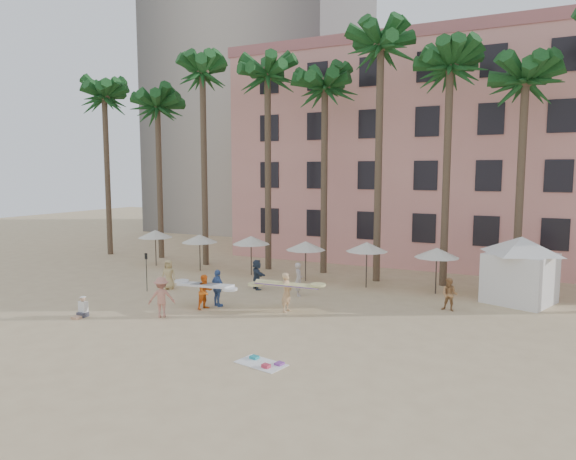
# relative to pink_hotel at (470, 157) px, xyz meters

# --- Properties ---
(ground) EXTENTS (120.00, 120.00, 0.00)m
(ground) POSITION_rel_pink_hotel_xyz_m (-7.00, -26.00, -8.00)
(ground) COLOR #D1B789
(ground) RESTS_ON ground
(pink_hotel) EXTENTS (35.00, 14.00, 16.00)m
(pink_hotel) POSITION_rel_pink_hotel_xyz_m (0.00, 0.00, 0.00)
(pink_hotel) COLOR #F4A094
(pink_hotel) RESTS_ON ground
(grey_tower) EXTENTS (22.00, 18.00, 50.00)m
(grey_tower) POSITION_rel_pink_hotel_xyz_m (-25.00, 12.00, 17.00)
(grey_tower) COLOR #A89E8E
(grey_tower) RESTS_ON ground
(palm_row) EXTENTS (44.40, 5.40, 16.30)m
(palm_row) POSITION_rel_pink_hotel_xyz_m (-6.49, -11.00, 4.97)
(palm_row) COLOR brown
(palm_row) RESTS_ON ground
(umbrella_row) EXTENTS (22.50, 2.70, 2.73)m
(umbrella_row) POSITION_rel_pink_hotel_xyz_m (-10.00, -13.50, -5.67)
(umbrella_row) COLOR #332B23
(umbrella_row) RESTS_ON ground
(cabana) EXTENTS (5.76, 5.76, 3.50)m
(cabana) POSITION_rel_pink_hotel_xyz_m (4.29, -13.43, -5.93)
(cabana) COLOR white
(cabana) RESTS_ON ground
(beach_towel) EXTENTS (1.97, 1.35, 0.14)m
(beach_towel) POSITION_rel_pink_hotel_xyz_m (-3.63, -27.01, -7.97)
(beach_towel) COLOR white
(beach_towel) RESTS_ON ground
(carrier_yellow) EXTENTS (3.12, 1.89, 1.94)m
(carrier_yellow) POSITION_rel_pink_hotel_xyz_m (-5.92, -20.42, -6.93)
(carrier_yellow) COLOR #E0B07E
(carrier_yellow) RESTS_ON ground
(carrier_white) EXTENTS (3.33, 1.20, 1.75)m
(carrier_white) POSITION_rel_pink_hotel_xyz_m (-9.81, -21.77, -7.06)
(carrier_white) COLOR orange
(carrier_white) RESTS_ON ground
(beachgoers) EXTENTS (16.45, 8.36, 1.91)m
(beachgoers) POSITION_rel_pink_hotel_xyz_m (-8.83, -19.66, -7.09)
(beachgoers) COLOR beige
(beachgoers) RESTS_ON ground
(paddle) EXTENTS (0.18, 0.04, 2.23)m
(paddle) POSITION_rel_pink_hotel_xyz_m (-15.06, -20.09, -6.59)
(paddle) COLOR black
(paddle) RESTS_ON ground
(seated_man) EXTENTS (0.42, 0.74, 0.96)m
(seated_man) POSITION_rel_pink_hotel_xyz_m (-14.23, -25.52, -7.67)
(seated_man) COLOR #3F3F4C
(seated_man) RESTS_ON ground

